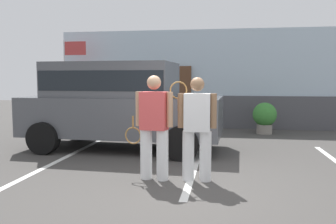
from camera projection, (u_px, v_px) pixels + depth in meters
ground_plane at (182, 187)px, 5.53m from camera, size 40.00×40.00×0.00m
parking_stripe_0 at (62, 159)px, 7.43m from camera, size 0.12×4.40×0.01m
parking_stripe_1 at (196, 164)px, 6.99m from camera, size 0.12×4.40×0.01m
house_frontage at (206, 82)px, 12.19m from camera, size 10.16×0.40×3.33m
parked_suv at (119, 101)px, 8.45m from camera, size 4.68×2.33×2.05m
tennis_player_man at (154, 126)px, 5.85m from camera, size 0.89×0.32×1.73m
tennis_player_woman at (197, 127)px, 5.78m from camera, size 0.77×0.27×1.70m
potted_plant_by_porch at (265, 116)px, 10.81m from camera, size 0.72×0.72×0.95m
flag_pole at (70, 67)px, 12.05m from camera, size 0.80×0.05×2.97m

